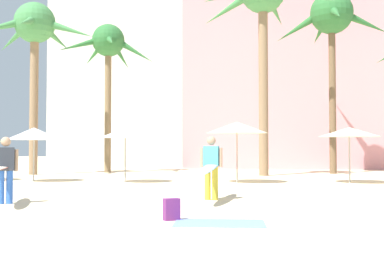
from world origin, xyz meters
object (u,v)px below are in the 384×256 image
object	(u,v)px
cafe_umbrella_2	(125,133)
backpack	(171,210)
palm_tree_center	(331,21)
person_far_left	(211,165)
palm_tree_far_left	(263,3)
cafe_umbrella_3	(349,132)
beach_towel	(220,223)
cafe_umbrella_0	(237,128)
palm_tree_right	(34,33)
palm_tree_far_right	(108,49)
cafe_umbrella_4	(34,134)
person_near_right	(3,167)

from	to	relation	value
cafe_umbrella_2	backpack	bearing A→B (deg)	-71.40
palm_tree_center	person_far_left	distance (m)	16.17
palm_tree_far_left	palm_tree_center	distance (m)	4.26
cafe_umbrella_3	beach_towel	bearing A→B (deg)	-112.56
cafe_umbrella_0	person_far_left	world-z (taller)	cafe_umbrella_0
person_far_left	palm_tree_right	bearing A→B (deg)	-131.00
beach_towel	backpack	world-z (taller)	backpack
palm_tree_far_left	cafe_umbrella_3	xyz separation A→B (m)	(3.12, -4.52, -6.42)
palm_tree_far_right	cafe_umbrella_3	xyz separation A→B (m)	(11.43, -6.63, -4.72)
cafe_umbrella_4	cafe_umbrella_0	bearing A→B (deg)	1.28
palm_tree_right	cafe_umbrella_0	size ratio (longest dim) A/B	3.61
cafe_umbrella_2	person_near_right	bearing A→B (deg)	-98.74
palm_tree_far_left	cafe_umbrella_4	size ratio (longest dim) A/B	4.64
cafe_umbrella_4	person_near_right	distance (m)	8.25
backpack	palm_tree_far_right	bearing A→B (deg)	-9.51
person_far_left	cafe_umbrella_2	bearing A→B (deg)	-140.79
palm_tree_center	cafe_umbrella_3	bearing A→B (deg)	-94.11
palm_tree_far_right	person_near_right	bearing A→B (deg)	-84.04
palm_tree_far_left	cafe_umbrella_0	distance (m)	7.97
palm_tree_right	palm_tree_far_right	xyz separation A→B (m)	(3.16, 2.38, -0.47)
cafe_umbrella_2	palm_tree_center	bearing A→B (deg)	38.52
palm_tree_far_right	cafe_umbrella_4	xyz separation A→B (m)	(-1.06, -7.10, -4.77)
palm_tree_center	palm_tree_far_left	bearing A→B (deg)	-148.42
palm_tree_center	palm_tree_right	bearing A→B (deg)	-170.59
palm_tree_far_left	cafe_umbrella_4	xyz separation A→B (m)	(-9.36, -5.00, -6.46)
palm_tree_far_left	person_near_right	world-z (taller)	palm_tree_far_left
cafe_umbrella_4	backpack	distance (m)	12.31
cafe_umbrella_3	beach_towel	distance (m)	11.76
beach_towel	person_near_right	world-z (taller)	person_near_right
palm_tree_far_left	person_far_left	world-z (taller)	palm_tree_far_left
cafe_umbrella_3	palm_tree_right	bearing A→B (deg)	163.79
palm_tree_far_right	cafe_umbrella_4	bearing A→B (deg)	-98.46
palm_tree_far_right	backpack	xyz separation A→B (m)	(6.04, -17.02, -6.49)
palm_tree_far_right	backpack	distance (m)	19.19
backpack	person_far_left	bearing A→B (deg)	-37.08
palm_tree_center	palm_tree_far_right	size ratio (longest dim) A/B	1.18
person_far_left	palm_tree_far_left	bearing A→B (deg)	178.79
cafe_umbrella_2	beach_towel	bearing A→B (deg)	-67.26
cafe_umbrella_3	backpack	bearing A→B (deg)	-117.42
palm_tree_right	cafe_umbrella_3	world-z (taller)	palm_tree_right
palm_tree_right	person_far_left	size ratio (longest dim) A/B	2.73
beach_towel	backpack	size ratio (longest dim) A/B	3.96
palm_tree_center	backpack	xyz separation A→B (m)	(-5.88, -17.14, -7.78)
backpack	cafe_umbrella_3	bearing A→B (deg)	-56.45
cafe_umbrella_0	person_far_left	size ratio (longest dim) A/B	0.76
cafe_umbrella_0	beach_towel	distance (m)	10.63
backpack	person_near_right	world-z (taller)	person_near_right
palm_tree_far_left	person_near_right	bearing A→B (deg)	-117.89
person_far_left	backpack	bearing A→B (deg)	-0.41
palm_tree_far_left	palm_tree_center	bearing A→B (deg)	31.58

